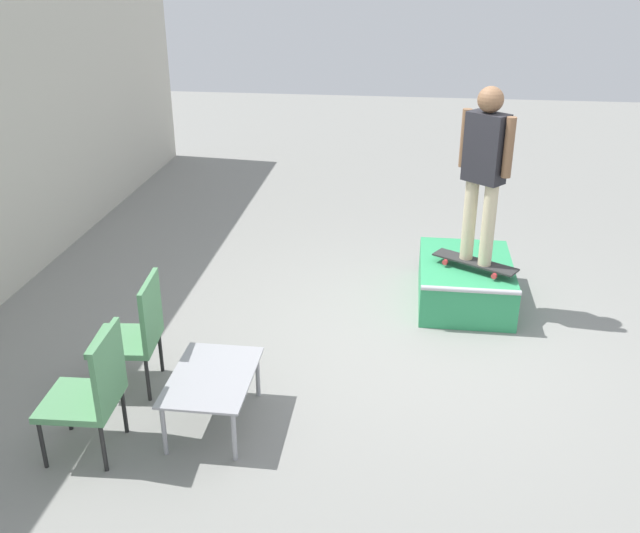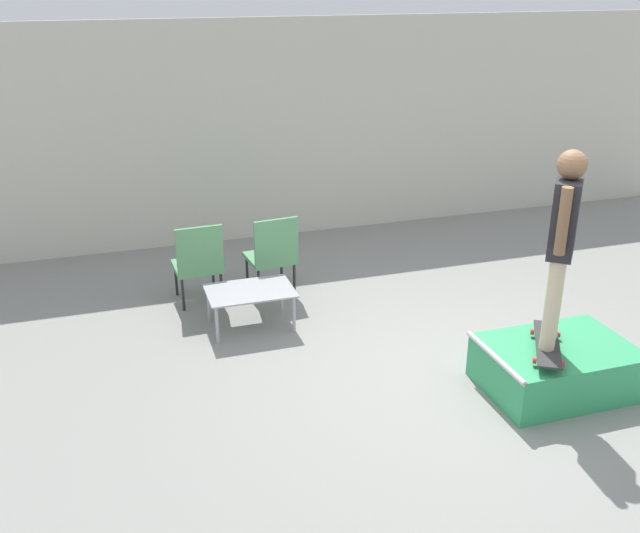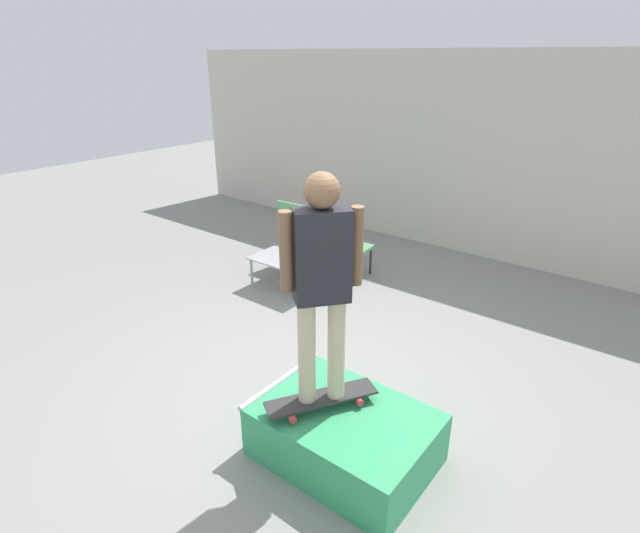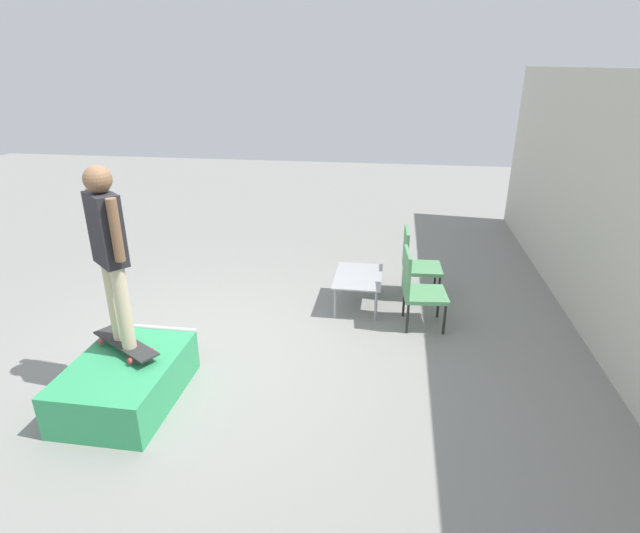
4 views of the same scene
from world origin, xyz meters
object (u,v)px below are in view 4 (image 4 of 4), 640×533
(skate_ramp_box, at_px, (127,380))
(person_skater, at_px, (109,244))
(skateboard_on_ramp, at_px, (125,343))
(coffee_table, at_px, (358,279))
(patio_chair_left, at_px, (415,261))
(patio_chair_right, at_px, (417,286))

(skate_ramp_box, relative_size, person_skater, 0.78)
(skate_ramp_box, relative_size, skateboard_on_ramp, 1.58)
(person_skater, height_order, coffee_table, person_skater)
(person_skater, relative_size, patio_chair_left, 1.76)
(patio_chair_right, bearing_deg, coffee_table, 54.24)
(skate_ramp_box, bearing_deg, person_skater, -160.57)
(coffee_table, relative_size, patio_chair_right, 0.94)
(skate_ramp_box, height_order, person_skater, person_skater)
(patio_chair_left, relative_size, patio_chair_right, 1.00)
(skateboard_on_ramp, relative_size, patio_chair_right, 0.87)
(skateboard_on_ramp, distance_m, patio_chair_right, 3.35)
(patio_chair_right, bearing_deg, patio_chair_left, -5.43)
(person_skater, height_order, patio_chair_right, person_skater)
(skate_ramp_box, bearing_deg, skateboard_on_ramp, -160.57)
(skate_ramp_box, height_order, patio_chair_left, patio_chair_left)
(skate_ramp_box, xyz_separation_m, coffee_table, (-2.38, 2.04, 0.17))
(skateboard_on_ramp, height_order, coffee_table, skateboard_on_ramp)
(skate_ramp_box, distance_m, patio_chair_right, 3.41)
(skate_ramp_box, relative_size, patio_chair_right, 1.37)
(skate_ramp_box, distance_m, patio_chair_left, 3.97)
(patio_chair_left, bearing_deg, skate_ramp_box, 132.47)
(patio_chair_left, xyz_separation_m, patio_chair_right, (0.86, 0.00, 0.00))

